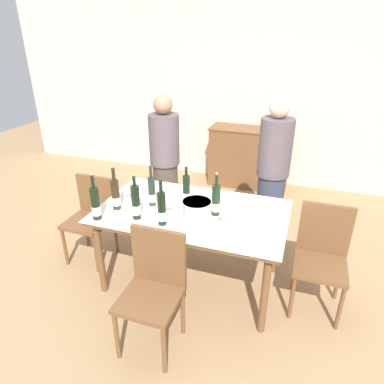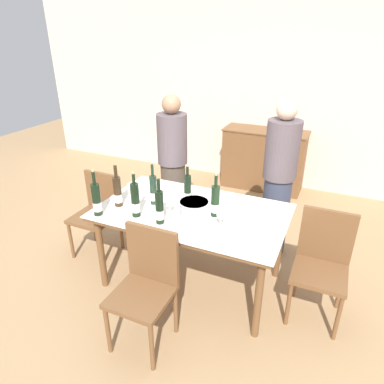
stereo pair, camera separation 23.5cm
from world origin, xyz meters
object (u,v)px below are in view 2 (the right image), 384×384
(wine_bottle_2, at_px, (160,208))
(wine_bottle_5, at_px, (215,202))
(wine_bottle_3, at_px, (188,191))
(chair_near_front, at_px, (146,280))
(wine_glass_3, at_px, (200,198))
(chair_right_end, at_px, (322,259))
(chair_left_end, at_px, (98,208))
(wine_bottle_4, at_px, (153,190))
(dining_table, at_px, (192,218))
(person_host, at_px, (173,167))
(wine_glass_2, at_px, (170,204))
(wine_glass_1, at_px, (192,200))
(wine_glass_0, at_px, (131,187))
(person_guest_left, at_px, (279,181))
(wine_bottle_0, at_px, (97,200))
(wine_bottle_6, at_px, (118,192))
(wine_bottle_1, at_px, (135,201))
(sideboard_cabinet, at_px, (263,159))
(ice_bucket, at_px, (194,213))
(wine_glass_4, at_px, (221,216))

(wine_bottle_2, height_order, wine_bottle_5, wine_bottle_2)
(wine_bottle_3, bearing_deg, chair_near_front, -87.08)
(wine_glass_3, relative_size, chair_right_end, 0.15)
(wine_bottle_3, bearing_deg, chair_left_end, -179.27)
(wine_bottle_2, relative_size, wine_bottle_4, 1.03)
(dining_table, distance_m, person_host, 1.00)
(wine_glass_2, height_order, chair_near_front, chair_near_front)
(wine_glass_1, xyz_separation_m, chair_right_end, (1.12, 0.08, -0.34))
(wine_bottle_2, xyz_separation_m, wine_glass_0, (-0.47, 0.30, -0.03))
(wine_bottle_4, bearing_deg, person_guest_left, 41.78)
(wine_bottle_4, bearing_deg, wine_bottle_0, -131.72)
(chair_near_front, bearing_deg, wine_bottle_6, 137.74)
(wine_bottle_2, relative_size, wine_glass_2, 2.95)
(person_host, bearing_deg, wine_bottle_3, -54.16)
(chair_near_front, bearing_deg, wine_glass_3, 83.78)
(dining_table, distance_m, wine_bottle_2, 0.40)
(wine_glass_2, height_order, chair_left_end, wine_glass_2)
(chair_left_end, bearing_deg, wine_bottle_2, -21.50)
(wine_bottle_1, distance_m, person_host, 1.10)
(wine_bottle_6, bearing_deg, wine_bottle_4, 30.98)
(wine_bottle_4, height_order, person_guest_left, person_guest_left)
(wine_bottle_6, relative_size, wine_glass_2, 2.90)
(sideboard_cabinet, xyz_separation_m, wine_bottle_3, (-0.17, -2.33, 0.45))
(wine_bottle_5, bearing_deg, wine_bottle_1, -155.74)
(wine_bottle_6, bearing_deg, person_host, 87.22)
(wine_bottle_5, xyz_separation_m, wine_bottle_6, (-0.86, -0.18, 0.00))
(wine_bottle_6, distance_m, person_guest_left, 1.60)
(wine_bottle_4, xyz_separation_m, wine_glass_0, (-0.25, 0.02, -0.02))
(ice_bucket, height_order, wine_bottle_4, wine_bottle_4)
(wine_glass_0, height_order, chair_near_front, chair_near_front)
(wine_bottle_5, bearing_deg, wine_bottle_0, -157.03)
(chair_left_end, bearing_deg, chair_right_end, 0.14)
(wine_bottle_1, relative_size, wine_glass_3, 2.93)
(wine_glass_4, relative_size, chair_left_end, 0.16)
(wine_bottle_3, xyz_separation_m, chair_near_front, (0.04, -0.82, -0.37))
(wine_glass_4, height_order, person_guest_left, person_guest_left)
(wine_bottle_0, bearing_deg, wine_bottle_6, 73.46)
(dining_table, xyz_separation_m, wine_bottle_2, (-0.15, -0.30, 0.21))
(sideboard_cabinet, xyz_separation_m, wine_glass_4, (0.23, -2.57, 0.42))
(chair_left_end, height_order, person_guest_left, person_guest_left)
(dining_table, distance_m, wine_bottle_1, 0.53)
(wine_bottle_4, relative_size, person_host, 0.24)
(chair_right_end, distance_m, chair_left_end, 2.23)
(wine_bottle_3, bearing_deg, chair_right_end, -0.37)
(wine_bottle_4, distance_m, person_host, 0.85)
(ice_bucket, xyz_separation_m, chair_left_end, (-1.23, 0.30, -0.38))
(wine_bottle_4, bearing_deg, sideboard_cabinet, 79.42)
(wine_bottle_2, distance_m, wine_glass_2, 0.18)
(wine_bottle_4, bearing_deg, wine_glass_1, 3.44)
(chair_left_end, relative_size, chair_near_front, 0.93)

